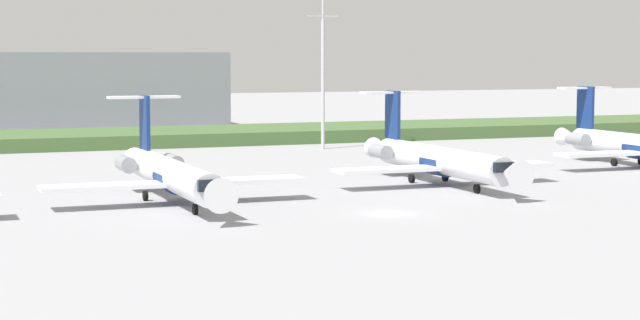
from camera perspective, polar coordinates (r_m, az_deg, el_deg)
name	(u,v)px	position (r m, az deg, el deg)	size (l,w,h in m)	color
ground_plane	(270,176)	(116.06, -2.66, -0.83)	(500.00, 500.00, 0.00)	#939399
grass_berm	(166,137)	(161.16, -8.05, 1.23)	(320.00, 20.00, 1.89)	#426033
regional_jet_third	(171,173)	(95.47, -7.81, -0.70)	(22.81, 31.00, 9.00)	silver
regional_jet_fourth	(437,159)	(108.72, 6.15, 0.06)	(22.81, 31.00, 9.00)	silver
regional_jet_fifth	(638,145)	(130.08, 16.33, 0.76)	(22.81, 31.00, 9.00)	silver
antenna_mast	(323,65)	(148.80, 0.15, 4.98)	(4.40, 0.50, 27.78)	#B2B2B7
distant_hangar	(64,92)	(189.67, -13.27, 3.49)	(50.10, 29.27, 13.31)	gray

